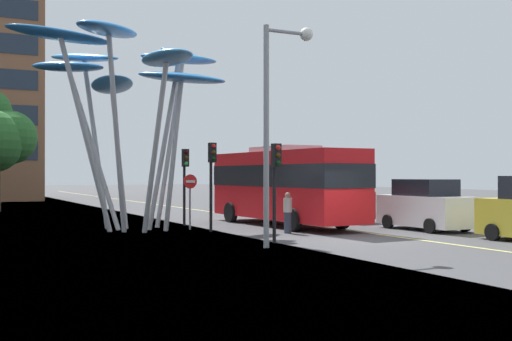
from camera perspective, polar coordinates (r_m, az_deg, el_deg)
The scene contains 12 objects.
ground at distance 22.70m, azimuth 7.92°, elevation -6.37°, with size 120.00×240.00×0.10m.
red_bus at distance 28.77m, azimuth 2.56°, elevation -1.08°, with size 2.93×9.88×3.59m.
leaf_sculpture at distance 27.24m, azimuth -11.67°, elevation 8.79°, with size 9.63×9.47×8.28m.
traffic_light_kerb_near at distance 21.48m, azimuth 1.78°, elevation -0.03°, with size 0.28×0.42×3.38m.
traffic_light_kerb_far at distance 25.75m, azimuth -3.99°, elevation 0.29°, with size 0.28×0.42×3.62m.
traffic_light_island_mid at distance 28.90m, azimuth -6.39°, elevation 0.04°, with size 0.28×0.42×3.48m.
car_parked_mid at distance 27.52m, azimuth 14.97°, elevation -3.10°, with size 2.03×4.21×2.13m.
car_parked_far at distance 32.11m, azimuth 7.38°, elevation -2.67°, with size 1.96×3.82×2.19m.
car_side_street at distance 37.65m, azimuth 2.29°, elevation -2.26°, with size 1.99×3.97×2.30m.
street_lamp at distance 20.48m, azimuth 1.99°, elevation 6.07°, with size 1.81×0.44×7.17m.
pedestrian at distance 25.20m, azimuth 2.87°, elevation -3.81°, with size 0.34×0.34×1.62m.
no_entry_sign at distance 26.96m, azimuth -5.94°, elevation -1.99°, with size 0.60×0.12×2.33m.
Camera 1 is at (-13.62, -18.51, 2.34)m, focal length 44.53 mm.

